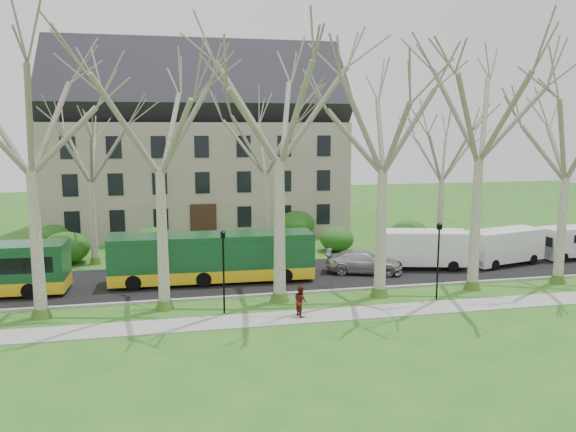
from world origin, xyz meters
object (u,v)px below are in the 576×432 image
Objects in this scene: van_a at (422,249)px; van_b at (504,247)px; sedan at (364,262)px; pedestrian_b at (301,301)px; van_c at (575,242)px; bus_follow at (213,257)px.

van_b is at bearing 11.85° from van_a.
van_a is at bearing 164.51° from van_b.
sedan is at bearing -160.56° from van_a.
van_b is (10.47, 0.27, 0.50)m from sedan.
pedestrian_b is at bearing -168.51° from van_b.
pedestrian_b is (-22.67, -8.41, -0.38)m from van_c.
van_b is (6.13, -0.18, -0.06)m from van_a.
van_b is 3.56× the size of pedestrian_b.
van_c is at bearing -68.03° from sedan.
van_b reaches higher than pedestrian_b.
van_b is at bearing -177.86° from van_c.
sedan is 4.39m from van_a.
bus_follow is 14.28m from van_a.
pedestrian_b is (3.91, -7.45, -0.77)m from bus_follow.
sedan is 10.48m from van_b.
bus_follow is at bearing 109.40° from sedan.
van_a is 6.13m from van_b.
van_a is at bearing 178.52° from van_c.
bus_follow is 8.45m from pedestrian_b.
sedan is 9.64m from pedestrian_b.
sedan is 0.89× the size of van_b.
pedestrian_b is (-10.36, -7.98, -0.50)m from van_a.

